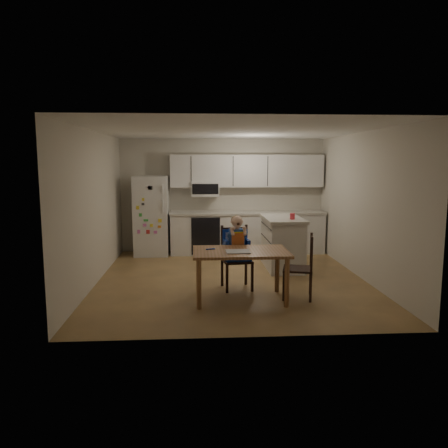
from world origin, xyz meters
The scene contains 10 objects.
room centered at (0.00, 0.48, 1.25)m, with size 4.52×5.01×2.51m.
refrigerator centered at (-1.55, 2.15, 0.85)m, with size 0.72×0.70×1.70m, color silver.
kitchen_run centered at (0.50, 2.24, 0.88)m, with size 3.37×0.62×2.15m.
kitchen_island centered at (1.03, 0.77, 0.49)m, with size 0.69×1.31×0.97m.
red_cup centered at (1.14, 0.48, 1.02)m, with size 0.09×0.09×0.11m, color red.
dining_table centered at (0.04, -1.13, 0.63)m, with size 1.37×0.88×0.73m.
napkin centered at (-0.01, -1.22, 0.74)m, with size 0.34×0.29×0.01m, color silver.
toddler_spoon centered at (-0.40, -1.03, 0.74)m, with size 0.02×0.02×0.12m, color #1236AD.
chair_booster centered at (0.04, -0.51, 0.70)m, with size 0.49×0.49×1.17m.
chair_side centered at (0.98, -1.10, 0.54)m, with size 0.51×0.51×0.95m.
Camera 1 is at (-0.59, -7.24, 1.99)m, focal length 35.00 mm.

